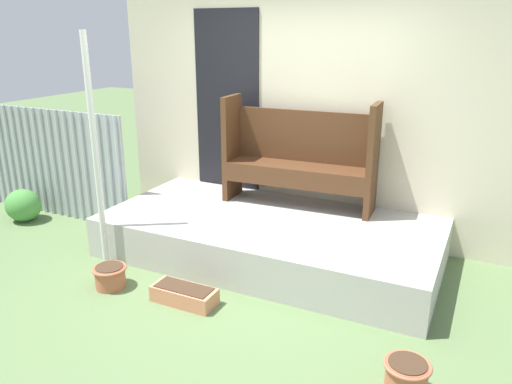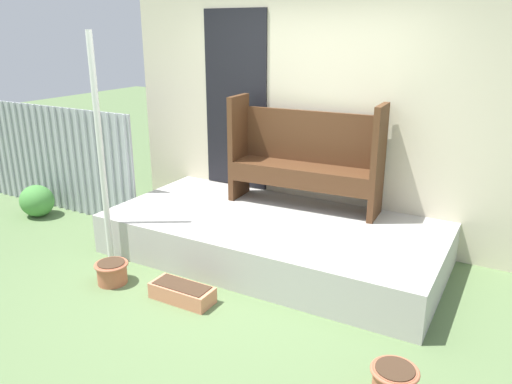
{
  "view_description": "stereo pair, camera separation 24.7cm",
  "coord_description": "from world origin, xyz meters",
  "views": [
    {
      "loc": [
        1.9,
        -3.41,
        2.21
      ],
      "look_at": [
        0.1,
        0.28,
        0.86
      ],
      "focal_mm": 35.0,
      "sensor_mm": 36.0,
      "label": 1
    },
    {
      "loc": [
        2.12,
        -3.3,
        2.21
      ],
      "look_at": [
        0.1,
        0.28,
        0.86
      ],
      "focal_mm": 35.0,
      "sensor_mm": 36.0,
      "label": 2
    }
  ],
  "objects": [
    {
      "name": "flower_pot_left",
      "position": [
        -1.01,
        -0.4,
        0.11
      ],
      "size": [
        0.3,
        0.3,
        0.2
      ],
      "color": "#B26042",
      "rests_on": "ground_plane"
    },
    {
      "name": "shrub_by_fence",
      "position": [
        -3.06,
        0.41,
        0.19
      ],
      "size": [
        0.43,
        0.39,
        0.39
      ],
      "color": "#478C3D",
      "rests_on": "ground_plane"
    },
    {
      "name": "bench",
      "position": [
        0.09,
        1.35,
        0.97
      ],
      "size": [
        1.61,
        0.49,
        1.12
      ],
      "rotation": [
        0.0,
        0.0,
        0.06
      ],
      "color": "#4C2D19",
      "rests_on": "porch_slab"
    },
    {
      "name": "porch_slab",
      "position": [
        0.0,
        0.8,
        0.2
      ],
      "size": [
        3.29,
        1.6,
        0.41
      ],
      "color": "#B2AFA8",
      "rests_on": "ground_plane"
    },
    {
      "name": "planter_box_rect",
      "position": [
        -0.27,
        -0.33,
        0.07
      ],
      "size": [
        0.56,
        0.23,
        0.15
      ],
      "color": "tan",
      "rests_on": "ground_plane"
    },
    {
      "name": "ground_plane",
      "position": [
        0.0,
        0.0,
        0.0
      ],
      "size": [
        24.0,
        24.0,
        0.0
      ],
      "primitive_type": "plane",
      "color": "#5B7547"
    },
    {
      "name": "fence_corrugated",
      "position": [
        -3.13,
        0.75,
        0.65
      ],
      "size": [
        2.74,
        0.05,
        1.31
      ],
      "color": "#9EA3A8",
      "rests_on": "ground_plane"
    },
    {
      "name": "house_wall",
      "position": [
        -0.04,
        1.63,
        1.31
      ],
      "size": [
        4.49,
        0.08,
        2.6
      ],
      "color": "beige",
      "rests_on": "ground_plane"
    },
    {
      "name": "flower_pot_middle",
      "position": [
        1.61,
        -0.67,
        0.14
      ],
      "size": [
        0.3,
        0.3,
        0.25
      ],
      "color": "#B26042",
      "rests_on": "ground_plane"
    },
    {
      "name": "support_post",
      "position": [
        -1.36,
        -0.07,
        1.1
      ],
      "size": [
        0.06,
        0.06,
        2.2
      ],
      "color": "silver",
      "rests_on": "ground_plane"
    }
  ]
}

